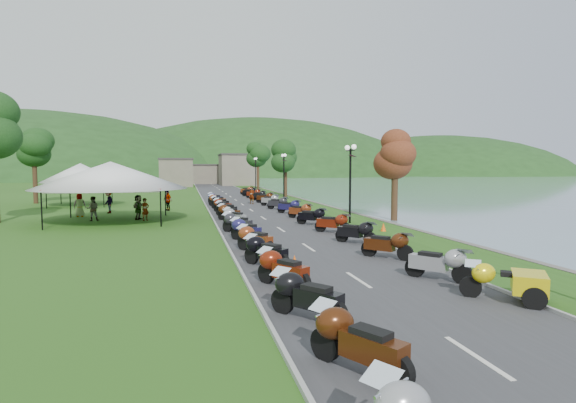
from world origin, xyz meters
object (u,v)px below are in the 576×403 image
yellow_trike (504,283)px  vendor_tent_main (111,192)px  pedestrian_c (109,213)px  pedestrian_a (146,221)px  pedestrian_b (93,221)px

yellow_trike → vendor_tent_main: (-13.16, 21.20, 1.49)m
vendor_tent_main → pedestrian_c: vendor_tent_main is taller
pedestrian_a → pedestrian_c: (-3.25, 5.76, 0.00)m
vendor_tent_main → pedestrian_b: (-1.33, 0.77, -2.00)m
vendor_tent_main → pedestrian_b: vendor_tent_main is taller
pedestrian_a → pedestrian_b: bearing=130.0°
pedestrian_a → pedestrian_b: 3.49m
yellow_trike → pedestrian_a: 24.08m
pedestrian_a → pedestrian_c: bearing=79.1°
yellow_trike → vendor_tent_main: size_ratio=0.34×
pedestrian_b → pedestrian_c: (0.19, 5.17, 0.00)m
vendor_tent_main → pedestrian_a: size_ratio=4.32×
pedestrian_a → pedestrian_b: (-3.44, 0.58, 0.00)m
pedestrian_b → pedestrian_c: pedestrian_c is taller
vendor_tent_main → pedestrian_c: 6.38m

